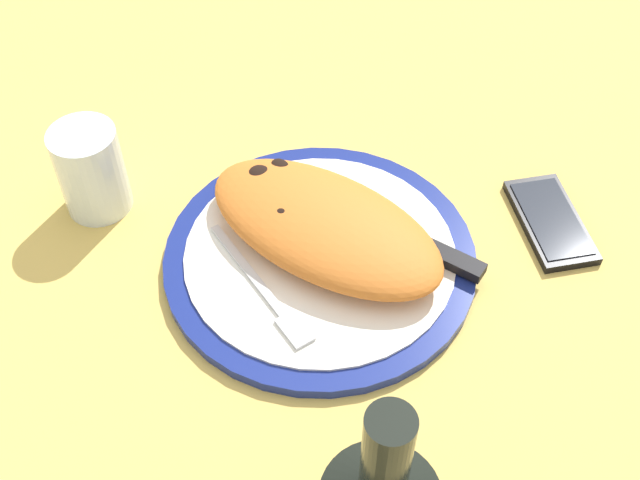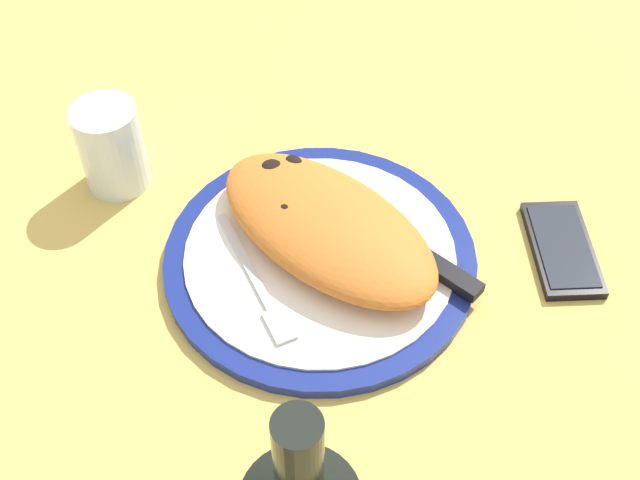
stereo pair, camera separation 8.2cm
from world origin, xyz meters
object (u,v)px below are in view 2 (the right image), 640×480
(knife, at_px, (420,256))
(smartphone, at_px, (562,249))
(plate, at_px, (320,258))
(calzone, at_px, (327,226))
(water_glass, at_px, (113,152))
(fork, at_px, (259,287))

(knife, xyz_separation_m, smartphone, (0.08, 0.13, -0.02))
(plate, relative_size, knife, 1.53)
(plate, height_order, smartphone, plate)
(calzone, bearing_deg, plate, -62.77)
(plate, bearing_deg, water_glass, -157.64)
(water_glass, bearing_deg, fork, 5.46)
(plate, bearing_deg, fork, -92.90)
(smartphone, bearing_deg, water_glass, -142.29)
(knife, bearing_deg, plate, -135.10)
(fork, relative_size, knife, 0.83)
(knife, bearing_deg, fork, -117.25)
(water_glass, bearing_deg, knife, 28.69)
(plate, bearing_deg, knife, 44.90)
(water_glass, bearing_deg, calzone, 26.39)
(calzone, height_order, knife, calzone)
(knife, height_order, smartphone, knife)
(fork, bearing_deg, water_glass, -174.54)
(smartphone, bearing_deg, knife, -121.27)
(smartphone, height_order, water_glass, water_glass)
(fork, relative_size, smartphone, 1.26)
(plate, distance_m, knife, 0.10)
(calzone, bearing_deg, fork, -87.21)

